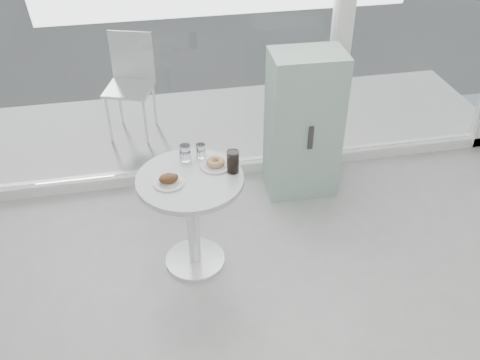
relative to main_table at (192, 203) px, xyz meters
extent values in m
cube|color=white|center=(0.50, 1.10, -0.50)|extent=(5.00, 0.12, 0.10)
cube|color=white|center=(1.40, 1.10, 0.95)|extent=(0.14, 0.14, 3.00)
cube|color=white|center=(-0.27, 1.10, 0.85)|extent=(3.21, 0.02, 2.60)
cube|color=white|center=(2.17, 1.10, 0.85)|extent=(1.41, 0.02, 2.60)
cylinder|color=white|center=(0.00, 0.00, -0.54)|extent=(0.44, 0.44, 0.03)
cylinder|color=white|center=(0.00, 0.00, -0.18)|extent=(0.09, 0.09, 0.70)
cylinder|color=white|center=(0.00, 0.00, 0.20)|extent=(0.72, 0.72, 0.04)
cube|color=silver|center=(0.50, 1.90, -0.53)|extent=(5.60, 1.60, 0.05)
cube|color=#95BEAD|center=(1.02, 0.75, 0.08)|extent=(0.59, 0.40, 1.25)
cube|color=#333333|center=(1.02, 0.55, 0.08)|extent=(0.04, 0.02, 0.20)
cylinder|color=white|center=(-0.60, 1.78, -0.26)|extent=(0.03, 0.03, 0.48)
cylinder|color=white|center=(-0.25, 1.67, -0.26)|extent=(0.03, 0.03, 0.48)
cylinder|color=white|center=(-0.49, 2.12, -0.26)|extent=(0.03, 0.03, 0.48)
cylinder|color=white|center=(-0.14, 2.01, -0.26)|extent=(0.03, 0.03, 0.48)
cube|color=white|center=(-0.37, 1.90, -0.01)|extent=(0.53, 0.53, 0.03)
cube|color=white|center=(-0.31, 2.09, 0.24)|extent=(0.41, 0.15, 0.48)
cylinder|color=silver|center=(-0.14, -0.04, 0.23)|extent=(0.21, 0.21, 0.01)
cube|color=white|center=(-0.12, -0.05, 0.24)|extent=(0.13, 0.13, 0.00)
ellipsoid|color=#3B2310|center=(-0.14, -0.04, 0.26)|extent=(0.12, 0.10, 0.05)
ellipsoid|color=#3B2310|center=(-0.11, -0.02, 0.25)|extent=(0.06, 0.06, 0.03)
cylinder|color=silver|center=(0.19, 0.10, 0.23)|extent=(0.22, 0.22, 0.01)
torus|color=#A6774C|center=(0.19, 0.10, 0.25)|extent=(0.13, 0.13, 0.04)
cylinder|color=white|center=(0.00, 0.20, 0.28)|extent=(0.08, 0.08, 0.12)
cylinder|color=white|center=(0.00, 0.20, 0.26)|extent=(0.06, 0.06, 0.07)
cylinder|color=white|center=(0.11, 0.22, 0.27)|extent=(0.07, 0.07, 0.11)
cylinder|color=white|center=(0.11, 0.22, 0.25)|extent=(0.05, 0.05, 0.06)
cylinder|color=white|center=(0.29, 0.02, 0.30)|extent=(0.08, 0.08, 0.16)
cylinder|color=black|center=(0.29, 0.02, 0.29)|extent=(0.07, 0.07, 0.14)
camera|label=1|loc=(-0.23, -2.88, 2.28)|focal=40.00mm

